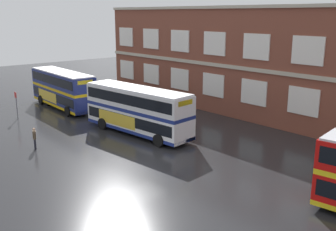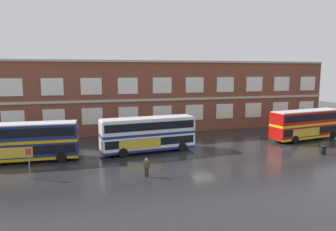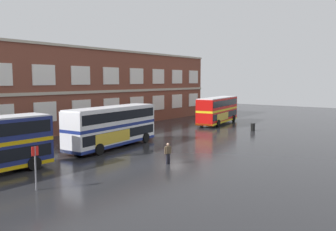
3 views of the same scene
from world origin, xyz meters
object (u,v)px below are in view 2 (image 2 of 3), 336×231
double_decker_far (306,124)px  station_litter_bin (323,150)px  double_decker_middle (148,134)px  double_decker_near (23,141)px  bus_stand_flag (29,160)px  waiting_passenger (146,167)px

double_decker_far → station_litter_bin: size_ratio=10.94×
double_decker_middle → double_decker_far: (22.50, 0.73, 0.00)m
double_decker_near → double_decker_far: 35.89m
double_decker_near → double_decker_far: bearing=1.8°
double_decker_middle → bus_stand_flag: size_ratio=4.15×
double_decker_near → station_litter_bin: size_ratio=10.76×
double_decker_near → double_decker_middle: bearing=1.6°
station_litter_bin → double_decker_far: bearing=64.1°
double_decker_near → bus_stand_flag: size_ratio=4.10×
double_decker_middle → double_decker_near: bearing=-178.4°
double_decker_middle → double_decker_far: 22.52m
double_decker_far → double_decker_middle: bearing=-178.1°
double_decker_far → bus_stand_flag: size_ratio=4.17×
double_decker_far → waiting_passenger: size_ratio=6.63×
double_decker_far → station_litter_bin: double_decker_far is taller
double_decker_middle → station_litter_bin: bearing=-19.0°
double_decker_far → station_litter_bin: bearing=-115.9°
bus_stand_flag → station_litter_bin: 31.00m
double_decker_far → bus_stand_flag: 35.17m
double_decker_middle → bus_stand_flag: 13.46m
double_decker_middle → bus_stand_flag: (-12.00, -6.07, -0.51)m
double_decker_far → bus_stand_flag: (-34.50, -6.80, -0.51)m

